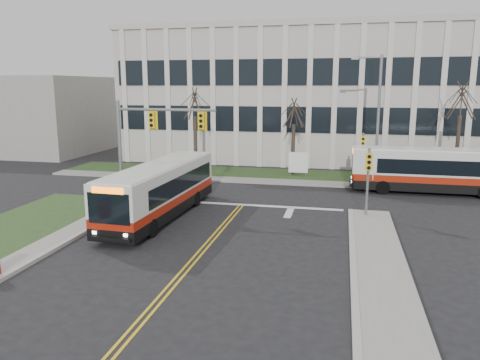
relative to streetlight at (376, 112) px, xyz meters
name	(u,v)px	position (x,y,z in m)	size (l,w,h in m)	color
ground	(202,251)	(-8.03, -16.20, -5.19)	(120.00, 120.00, 0.00)	black
sidewalk_east	(394,323)	(-0.53, -21.20, -5.12)	(2.00, 26.00, 0.14)	#9E9B93
sidewalk_cross	(329,184)	(-3.03, -1.00, -5.12)	(44.00, 1.60, 0.14)	#9E9B93
building_lawn	(331,177)	(-3.03, 1.80, -5.13)	(44.00, 5.00, 0.12)	#29451D
office_building	(336,97)	(-3.03, 13.80, 0.81)	(40.00, 16.00, 12.00)	#B7B1A8
building_annex	(39,115)	(-34.03, 9.80, -1.19)	(12.00, 12.00, 8.00)	#9E9B93
mast_arm_signal	(145,134)	(-13.65, -9.04, -0.94)	(6.11, 0.38, 6.20)	slate
signal_pole_near	(368,173)	(-0.83, -9.30, -2.69)	(0.34, 0.39, 3.80)	slate
signal_pole_far	(362,151)	(-0.83, -0.80, -2.69)	(0.34, 0.39, 3.80)	slate
streetlight	(376,112)	(0.00, 0.00, 0.00)	(2.15, 0.25, 9.20)	slate
directory_sign	(298,163)	(-5.53, 1.30, -4.02)	(1.50, 0.12, 2.00)	slate
tree_left	(195,105)	(-14.03, 1.80, 0.32)	(1.80, 1.80, 7.70)	#42352B
tree_mid	(294,114)	(-6.03, 2.00, -0.31)	(1.80, 1.80, 6.82)	#42352B
tree_right	(461,102)	(5.97, 1.80, 0.71)	(1.80, 1.80, 8.25)	#42352B
bus_main	(160,191)	(-11.80, -11.50, -3.77)	(2.32, 10.69, 2.85)	silver
bus_cross	(437,172)	(3.98, -2.20, -3.73)	(2.38, 10.97, 2.92)	silver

